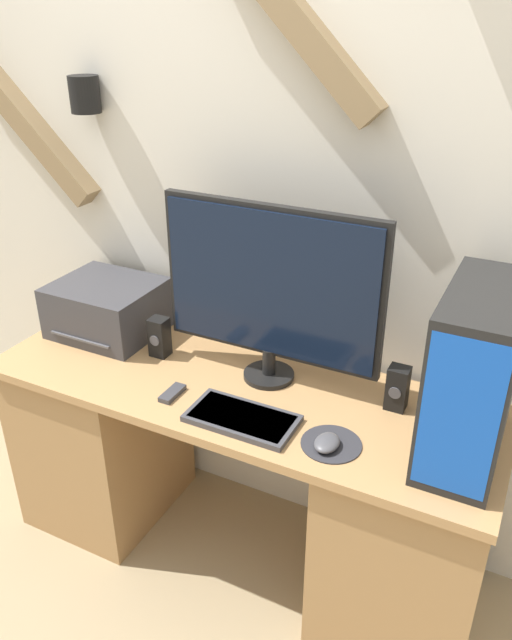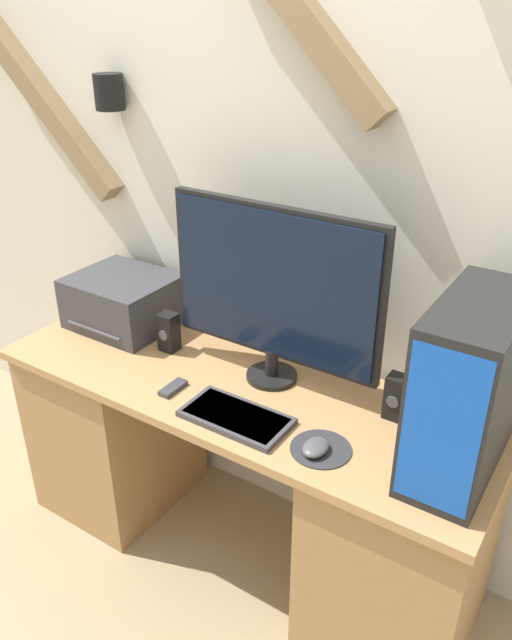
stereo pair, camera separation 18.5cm
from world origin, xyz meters
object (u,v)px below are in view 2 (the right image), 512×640
object	(u,v)px
computer_tower	(468,389)
remote_control	(173,388)
mouse	(316,447)
speaker_left	(169,332)
monitor	(273,288)
printer	(124,301)
speaker_right	(396,397)
keyboard	(236,417)

from	to	relation	value
computer_tower	remote_control	xyz separation A→B (m)	(-0.85, -0.14, -0.23)
mouse	speaker_left	bearing A→B (deg)	162.73
monitor	mouse	distance (m)	0.50
mouse	printer	xyz separation A→B (m)	(-0.97, 0.28, 0.08)
monitor	speaker_right	world-z (taller)	monitor
remote_control	speaker_right	bearing A→B (deg)	21.31
computer_tower	printer	bearing A→B (deg)	174.95
keyboard	computer_tower	size ratio (longest dim) A/B	0.68
remote_control	monitor	bearing A→B (deg)	46.50
speaker_left	remote_control	size ratio (longest dim) A/B	1.37
printer	remote_control	size ratio (longest dim) A/B	3.60
printer	monitor	bearing A→B (deg)	-1.49
mouse	speaker_right	xyz separation A→B (m)	(0.12, 0.27, 0.05)
mouse	remote_control	bearing A→B (deg)	177.31
speaker_right	remote_control	bearing A→B (deg)	-158.69
keyboard	printer	world-z (taller)	printer
mouse	speaker_left	distance (m)	0.73
keyboard	remote_control	world-z (taller)	keyboard
mouse	computer_tower	size ratio (longest dim) A/B	0.19
speaker_right	mouse	bearing A→B (deg)	-113.03
keyboard	speaker_right	world-z (taller)	speaker_right
speaker_right	remote_control	xyz separation A→B (m)	(-0.64, -0.25, -0.06)
printer	remote_control	bearing A→B (deg)	-29.60
mouse	remote_control	world-z (taller)	mouse
mouse	remote_control	xyz separation A→B (m)	(-0.52, 0.02, -0.01)
computer_tower	printer	xyz separation A→B (m)	(-1.30, 0.11, -0.14)
keyboard	mouse	xyz separation A→B (m)	(0.27, -0.01, 0.01)
monitor	computer_tower	world-z (taller)	monitor
computer_tower	mouse	bearing A→B (deg)	-153.89
mouse	printer	distance (m)	1.01
monitor	speaker_left	world-z (taller)	monitor
mouse	speaker_right	bearing A→B (deg)	66.97
keyboard	computer_tower	xyz separation A→B (m)	(0.60, 0.16, 0.23)
mouse	speaker_left	size ratio (longest dim) A/B	0.66
computer_tower	remote_control	world-z (taller)	computer_tower
computer_tower	speaker_right	size ratio (longest dim) A/B	3.40
mouse	speaker_left	world-z (taller)	speaker_left
remote_control	printer	bearing A→B (deg)	150.40
monitor	remote_control	xyz separation A→B (m)	(-0.22, -0.23, -0.31)
printer	speaker_left	xyz separation A→B (m)	(0.27, -0.06, -0.03)
speaker_left	computer_tower	bearing A→B (deg)	-3.08
monitor	keyboard	size ratio (longest dim) A/B	2.24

